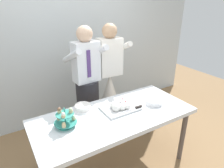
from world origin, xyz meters
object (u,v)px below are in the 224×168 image
cupcake_stand (65,119)px  plate_stack (154,102)px  main_cake_tray (120,106)px  round_cake (83,107)px  person_groom (88,92)px  person_bride (110,95)px  dessert_table (115,120)px

cupcake_stand → plate_stack: (1.08, -0.11, -0.05)m
plate_stack → cupcake_stand: bearing=174.1°
main_cake_tray → round_cake: main_cake_tray is taller
person_groom → main_cake_tray: bearing=-81.1°
plate_stack → person_bride: bearing=99.9°
main_cake_tray → plate_stack: main_cake_tray is taller
cupcake_stand → person_groom: 0.87m
plate_stack → person_bride: 0.86m
dessert_table → person_bride: 0.88m
cupcake_stand → plate_stack: bearing=-5.9°
cupcake_stand → round_cake: size_ratio=0.96×
round_cake → person_bride: 0.85m
main_cake_tray → plate_stack: bearing=-14.2°
dessert_table → cupcake_stand: cupcake_stand is taller
dessert_table → main_cake_tray: 0.17m
round_cake → person_groom: (0.27, 0.45, -0.06)m
cupcake_stand → person_bride: (0.94, 0.71, -0.27)m
plate_stack → main_cake_tray: bearing=165.8°
plate_stack → person_bride: size_ratio=0.13×
round_cake → person_groom: 0.53m
round_cake → cupcake_stand: bearing=-142.8°
cupcake_stand → person_bride: 1.21m
cupcake_stand → person_groom: bearing=50.6°
dessert_table → round_cake: size_ratio=7.50×
person_bride → person_groom: bearing=-173.7°
dessert_table → person_groom: 0.73m
round_cake → dessert_table: bearing=-47.2°
cupcake_stand → round_cake: (0.28, 0.21, -0.05)m
round_cake → person_bride: size_ratio=0.14×
main_cake_tray → person_groom: 0.68m
dessert_table → main_cake_tray: main_cake_tray is taller
main_cake_tray → cupcake_stand: bearing=179.6°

